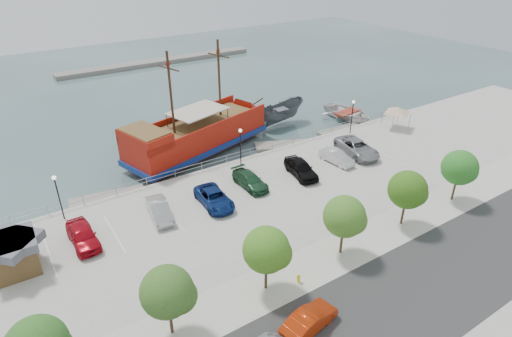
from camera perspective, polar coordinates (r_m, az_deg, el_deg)
ground at (r=41.70m, az=2.66°, el=-4.37°), size 160.00×160.00×0.00m
street at (r=32.32m, az=20.01°, el=-15.55°), size 100.00×8.00×0.04m
sidewalk at (r=35.04m, az=12.37°, el=-10.31°), size 100.00×4.00×0.05m
seawall_railing at (r=46.63m, az=-2.86°, el=1.57°), size 50.00×0.06×1.00m
far_shore at (r=91.51m, az=-12.79°, el=13.71°), size 40.00×3.00×0.80m
pirate_ship at (r=51.46m, az=-6.53°, el=4.91°), size 21.22×11.09×13.13m
patrol_boat at (r=58.48m, az=3.34°, el=7.21°), size 7.80×3.62×2.92m
speedboat at (r=61.70m, az=12.09°, el=7.08°), size 6.28×8.11×1.54m
dock_west at (r=44.23m, az=-19.18°, el=-3.71°), size 7.34×3.16×0.41m
dock_mid at (r=52.37m, az=4.17°, el=3.08°), size 7.99×5.26×0.44m
dock_east at (r=57.65m, az=11.13°, el=5.01°), size 6.52×2.04×0.37m
shed at (r=35.93m, az=-29.65°, el=-9.89°), size 3.46×3.46×2.79m
canopy_tent at (r=57.17m, az=18.37°, el=7.80°), size 4.82×4.82×3.23m
street_sedan at (r=28.24m, az=7.08°, el=-19.48°), size 4.43×2.27×1.39m
fire_hydrant at (r=31.27m, az=5.70°, el=-14.31°), size 0.26×0.26×0.75m
lamp_post_left at (r=39.56m, az=-25.00°, el=-2.59°), size 0.36×0.36×4.28m
lamp_post_mid at (r=44.58m, az=-2.08°, el=3.70°), size 0.36×0.36×4.28m
lamp_post_right at (r=53.91m, az=12.75°, el=7.49°), size 0.36×0.36×4.28m
tree_b at (r=26.45m, az=-11.40°, el=-15.93°), size 3.30×3.20×5.00m
tree_c at (r=28.83m, az=1.70°, el=-10.89°), size 3.30×3.20×5.00m
tree_d at (r=32.56m, az=11.97°, el=-6.40°), size 3.30×3.20×5.00m
tree_e at (r=37.25m, az=19.76°, el=-2.80°), size 3.30×3.20×5.00m
tree_f at (r=42.57m, az=25.67°, el=-0.00°), size 3.30×3.20×5.00m
parked_car_a at (r=36.89m, az=-22.11°, el=-8.25°), size 2.02×4.76×1.60m
parked_car_b at (r=38.20m, az=-12.77°, el=-5.42°), size 2.12×4.63×1.47m
parked_car_c at (r=39.12m, az=-5.59°, el=-3.95°), size 2.63×5.19×1.41m
parked_car_d at (r=41.74m, az=-0.80°, el=-1.60°), size 2.02×4.73×1.36m
parked_car_e at (r=43.87m, az=6.03°, el=0.04°), size 2.75×5.13×1.66m
parked_car_f at (r=47.00m, az=10.70°, el=1.52°), size 1.84×4.30×1.38m
parked_car_g at (r=49.26m, az=13.31°, el=2.72°), size 3.59×6.31×1.66m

